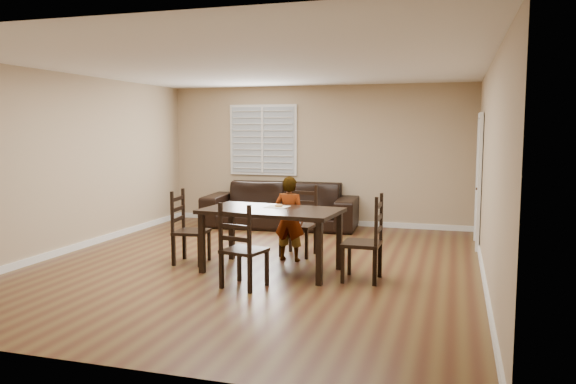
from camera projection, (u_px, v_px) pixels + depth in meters
The scene contains 11 objects.
ground at pixel (256, 264), 7.78m from camera, with size 7.00×7.00×0.00m, color brown.
room at pixel (262, 133), 7.73m from camera, with size 6.04×7.04×2.72m.
dining_table at pixel (271, 215), 7.33m from camera, with size 1.85×1.15×0.83m.
chair_near at pixel (301, 223), 8.39m from camera, with size 0.51×0.48×1.04m.
chair_far at pixel (238, 251), 6.51m from camera, with size 0.54×0.52×1.02m.
chair_left at pixel (183, 230), 7.83m from camera, with size 0.47×0.50×1.03m.
chair_right at pixel (372, 242), 6.87m from camera, with size 0.46×0.49×1.07m.
child at pixel (289, 219), 7.94m from camera, with size 0.44×0.29×1.21m, color gray.
napkin at pixel (277, 207), 7.50m from camera, with size 0.28×0.28×0.00m, color beige.
donut at pixel (279, 205), 7.49m from camera, with size 0.11×0.11×0.04m.
sofa at pixel (281, 205), 10.69m from camera, with size 2.89×1.13×0.84m, color black.
Camera 1 is at (2.62, -7.16, 1.87)m, focal length 35.00 mm.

